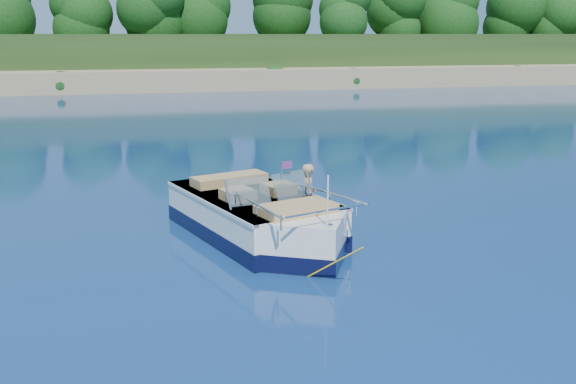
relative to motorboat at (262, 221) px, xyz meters
name	(u,v)px	position (x,y,z in m)	size (l,w,h in m)	color
ground	(183,251)	(-1.63, -0.35, -0.39)	(160.00, 160.00, 0.00)	#0A214B
shoreline	(143,61)	(-1.63, 63.42, 0.59)	(170.00, 59.00, 6.00)	#967E57
treeline	(143,14)	(-1.59, 40.66, 5.16)	(150.00, 7.12, 8.19)	black
motorboat	(262,221)	(0.00, 0.00, 0.00)	(3.28, 5.73, 1.98)	white
tow_tube	(310,208)	(1.49, 1.83, -0.30)	(1.35, 1.35, 0.32)	yellow
boy	(307,211)	(1.42, 1.84, -0.39)	(0.57, 0.37, 1.56)	tan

